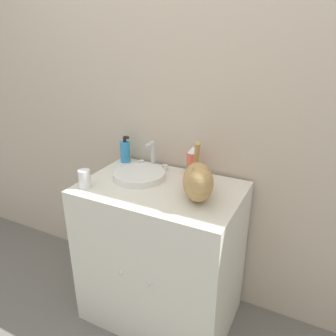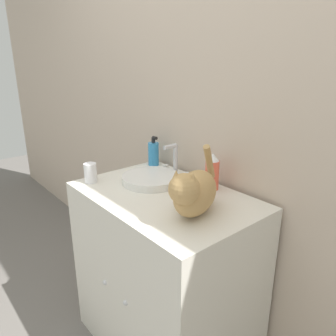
{
  "view_description": "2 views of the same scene",
  "coord_description": "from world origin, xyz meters",
  "px_view_note": "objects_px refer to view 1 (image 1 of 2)",
  "views": [
    {
      "loc": [
        0.72,
        -1.07,
        1.6
      ],
      "look_at": [
        0.07,
        0.22,
        0.99
      ],
      "focal_mm": 35.0,
      "sensor_mm": 36.0,
      "label": 1
    },
    {
      "loc": [
        1.04,
        -0.57,
        1.43
      ],
      "look_at": [
        0.03,
        0.27,
        0.98
      ],
      "focal_mm": 35.0,
      "sensor_mm": 36.0,
      "label": 2
    }
  ],
  "objects_px": {
    "soap_bottle": "(125,151)",
    "cat": "(198,181)",
    "spray_bottle": "(193,162)",
    "cup": "(85,179)"
  },
  "relations": [
    {
      "from": "soap_bottle",
      "to": "spray_bottle",
      "type": "relative_size",
      "value": 0.97
    },
    {
      "from": "soap_bottle",
      "to": "spray_bottle",
      "type": "xyz_separation_m",
      "value": [
        0.45,
        -0.01,
        0.01
      ]
    },
    {
      "from": "cat",
      "to": "spray_bottle",
      "type": "distance_m",
      "value": 0.28
    },
    {
      "from": "cat",
      "to": "soap_bottle",
      "type": "distance_m",
      "value": 0.63
    },
    {
      "from": "soap_bottle",
      "to": "spray_bottle",
      "type": "distance_m",
      "value": 0.45
    },
    {
      "from": "soap_bottle",
      "to": "cat",
      "type": "bearing_deg",
      "value": -23.71
    },
    {
      "from": "cat",
      "to": "spray_bottle",
      "type": "xyz_separation_m",
      "value": [
        -0.13,
        0.25,
        -0.01
      ]
    },
    {
      "from": "cat",
      "to": "cup",
      "type": "distance_m",
      "value": 0.59
    },
    {
      "from": "cat",
      "to": "spray_bottle",
      "type": "relative_size",
      "value": 2.22
    },
    {
      "from": "cup",
      "to": "spray_bottle",
      "type": "bearing_deg",
      "value": 41.35
    }
  ]
}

